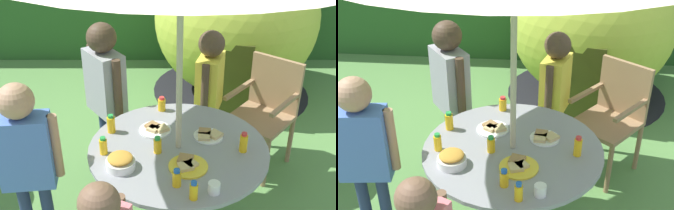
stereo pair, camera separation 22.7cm
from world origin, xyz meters
TOP-DOWN VIEW (x-y plane):
  - garden_table at (0.00, 0.00)m, footprint 1.13×1.13m
  - wooden_chair at (0.76, 0.91)m, footprint 0.66×0.66m
  - dome_tent at (0.67, 2.29)m, footprint 2.16×2.16m
  - child_in_yellow_shirt at (0.27, 0.87)m, footprint 0.26×0.40m
  - child_in_grey_shirt at (-0.55, 0.74)m, footprint 0.36×0.39m
  - child_in_blue_shirt at (-0.92, -0.10)m, footprint 0.42×0.21m
  - snack_bowl at (-0.34, -0.21)m, footprint 0.17×0.17m
  - plate_center_front at (0.20, 0.11)m, footprint 0.19×0.19m
  - plate_far_left at (-0.15, 0.19)m, footprint 0.21×0.21m
  - plate_center_back at (0.05, -0.20)m, footprint 0.23×0.23m
  - juice_bottle_near_left at (-0.11, 0.46)m, footprint 0.06×0.06m
  - juice_bottle_near_right at (-0.02, -0.37)m, footprint 0.05×0.05m
  - juice_bottle_far_right at (-0.44, 0.17)m, footprint 0.05×0.05m
  - juice_bottle_mid_left at (0.40, -0.05)m, footprint 0.05×0.05m
  - juice_bottle_mid_right at (0.07, -0.48)m, footprint 0.05×0.05m
  - juice_bottle_front_edge at (-0.46, -0.07)m, footprint 0.05×0.05m
  - juice_bottle_back_edge at (-0.13, -0.06)m, footprint 0.05×0.05m
  - cup_near at (0.18, -0.43)m, footprint 0.07×0.07m

SIDE VIEW (x-z plane):
  - wooden_chair at x=0.76m, z-range 0.07..1.01m
  - garden_table at x=0.00m, z-range 0.17..0.93m
  - plate_center_back at x=0.05m, z-range 0.76..0.79m
  - plate_far_left at x=-0.15m, z-range 0.76..0.79m
  - plate_center_front at x=0.20m, z-range 0.76..0.79m
  - child_in_yellow_shirt at x=0.27m, z-range 0.17..1.39m
  - cup_near at x=0.18m, z-range 0.76..0.82m
  - child_in_blue_shirt at x=-0.92m, z-range 0.17..1.42m
  - snack_bowl at x=-0.34m, z-range 0.76..0.85m
  - juice_bottle_near_left at x=-0.11m, z-range 0.76..0.86m
  - juice_bottle_near_right at x=-0.02m, z-range 0.76..0.86m
  - juice_bottle_back_edge at x=-0.13m, z-range 0.76..0.87m
  - juice_bottle_mid_right at x=0.07m, z-range 0.76..0.87m
  - juice_bottle_front_edge at x=-0.46m, z-range 0.76..0.87m
  - juice_bottle_far_right at x=-0.44m, z-range 0.76..0.88m
  - juice_bottle_mid_left at x=0.40m, z-range 0.76..0.89m
  - child_in_grey_shirt at x=-0.55m, z-range 0.18..1.51m
  - dome_tent at x=0.67m, z-range -0.01..1.74m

